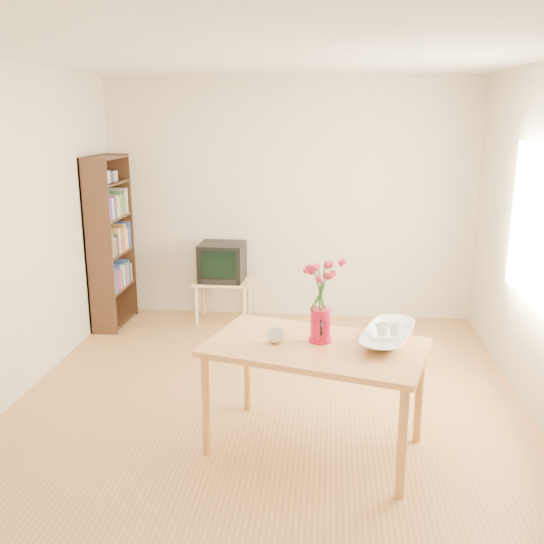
# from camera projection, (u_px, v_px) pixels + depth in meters

# --- Properties ---
(room) EXTENTS (4.50, 4.50, 4.50)m
(room) POSITION_uv_depth(u_px,v_px,m) (272.00, 242.00, 4.41)
(room) COLOR #AA743C
(room) RESTS_ON ground
(table) EXTENTS (1.57, 1.16, 0.75)m
(table) POSITION_uv_depth(u_px,v_px,m) (315.00, 356.00, 3.97)
(table) COLOR #C07F42
(table) RESTS_ON ground
(tv_stand) EXTENTS (0.60, 0.45, 0.46)m
(tv_stand) POSITION_uv_depth(u_px,v_px,m) (223.00, 286.00, 6.60)
(tv_stand) COLOR #D6B179
(tv_stand) RESTS_ON ground
(bookshelf) EXTENTS (0.28, 0.70, 1.80)m
(bookshelf) POSITION_uv_depth(u_px,v_px,m) (111.00, 248.00, 6.38)
(bookshelf) COLOR #311B10
(bookshelf) RESTS_ON ground
(pitcher) EXTENTS (0.15, 0.23, 0.23)m
(pitcher) POSITION_uv_depth(u_px,v_px,m) (320.00, 326.00, 3.98)
(pitcher) COLOR red
(pitcher) RESTS_ON table
(flowers) EXTENTS (0.26, 0.26, 0.37)m
(flowers) POSITION_uv_depth(u_px,v_px,m) (321.00, 282.00, 3.91)
(flowers) COLOR #CA2F51
(flowers) RESTS_ON pitcher
(mug) EXTENTS (0.14, 0.14, 0.09)m
(mug) POSITION_uv_depth(u_px,v_px,m) (276.00, 336.00, 3.98)
(mug) COLOR white
(mug) RESTS_ON table
(bowl) EXTENTS (0.56, 0.56, 0.42)m
(bowl) POSITION_uv_depth(u_px,v_px,m) (389.00, 310.00, 3.97)
(bowl) COLOR white
(bowl) RESTS_ON table
(teacup_a) EXTENTS (0.10, 0.10, 0.07)m
(teacup_a) POSITION_uv_depth(u_px,v_px,m) (382.00, 316.00, 3.98)
(teacup_a) COLOR white
(teacup_a) RESTS_ON bowl
(teacup_b) EXTENTS (0.09, 0.09, 0.06)m
(teacup_b) POSITION_uv_depth(u_px,v_px,m) (395.00, 316.00, 4.00)
(teacup_b) COLOR white
(teacup_b) RESTS_ON bowl
(television) EXTENTS (0.48, 0.45, 0.41)m
(television) POSITION_uv_depth(u_px,v_px,m) (222.00, 261.00, 6.55)
(television) COLOR black
(television) RESTS_ON tv_stand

